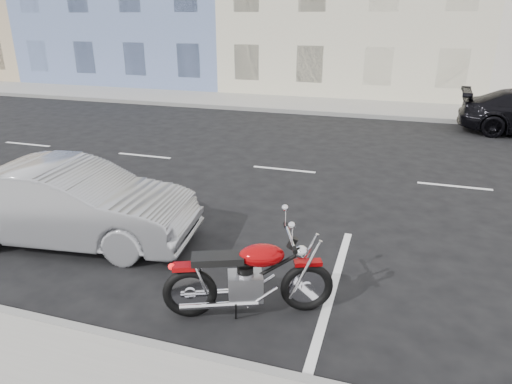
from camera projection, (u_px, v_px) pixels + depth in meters
ground at (365, 177)px, 10.94m from camera, size 120.00×120.00×0.00m
sidewalk_far at (267, 102)px, 20.07m from camera, size 80.00×3.40×0.15m
curb_far at (256, 109)px, 18.55m from camera, size 80.00×0.12×0.16m
motorcycle at (309, 277)px, 5.83m from camera, size 2.06×1.05×1.10m
sedan_silver at (70, 203)px, 7.62m from camera, size 4.34×1.99×1.38m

